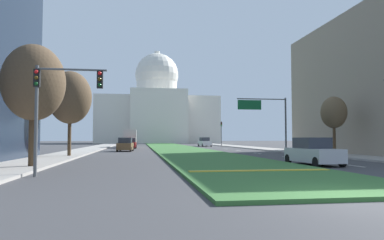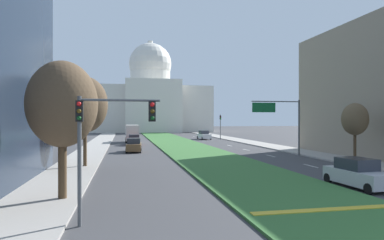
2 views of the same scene
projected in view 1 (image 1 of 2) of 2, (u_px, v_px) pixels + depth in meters
name	position (u px, v px, depth m)	size (l,w,h in m)	color
ground_plane	(172.00, 147.00, 65.82)	(260.00, 260.00, 0.00)	#3D3D3F
grass_median	(175.00, 148.00, 60.24)	(8.06, 101.76, 0.14)	#386B33
median_curb_nose	(260.00, 170.00, 17.97)	(7.25, 0.50, 0.04)	gold
lane_dashes_right	(234.00, 150.00, 51.77)	(0.16, 65.28, 0.01)	silver
sidewalk_left	(89.00, 149.00, 52.69)	(4.00, 101.76, 0.15)	#9E9991
sidewalk_right	(262.00, 149.00, 56.61)	(4.00, 101.76, 0.15)	#9E9991
capitol_building	(157.00, 111.00, 121.39)	(39.35, 27.83, 31.48)	silver
traffic_light_near_left	(55.00, 95.00, 16.86)	(3.34, 0.35, 5.20)	#515456
traffic_light_far_right	(221.00, 130.00, 73.66)	(0.28, 0.35, 5.20)	#515456
overhead_guide_sign	(267.00, 113.00, 41.63)	(5.97, 0.20, 6.50)	#515456
street_tree_left_near	(34.00, 83.00, 21.14)	(3.62, 3.62, 7.33)	#4C3823
street_tree_left_mid	(70.00, 98.00, 33.42)	(3.95, 3.95, 8.03)	#4C3823
street_tree_right_mid	(334.00, 113.00, 34.91)	(2.49, 2.49, 5.84)	#4C3823
sedan_lead_stopped	(313.00, 152.00, 23.59)	(2.18, 4.65, 1.82)	#BCBCC1
sedan_midblock	(125.00, 145.00, 47.22)	(2.17, 4.42, 1.81)	brown
sedan_distant	(130.00, 144.00, 59.16)	(2.06, 4.72, 1.74)	maroon
sedan_far_horizon	(205.00, 142.00, 74.02)	(2.21, 4.61, 1.87)	silver
box_truck_delivery	(130.00, 138.00, 65.33)	(2.40, 6.40, 3.20)	#BCBCC1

